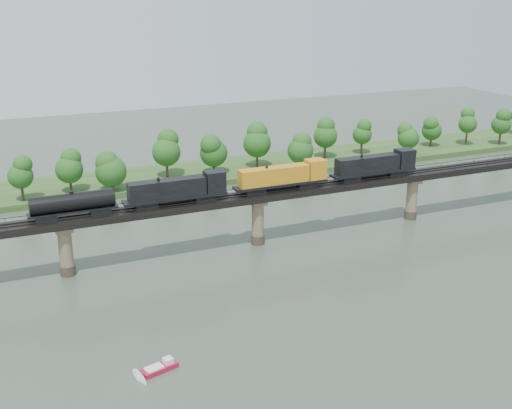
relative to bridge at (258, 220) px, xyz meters
name	(u,v)px	position (x,y,z in m)	size (l,w,h in m)	color
ground	(326,302)	(0.00, -30.00, -5.46)	(400.00, 400.00, 0.00)	#354133
far_bank	(182,176)	(0.00, 55.00, -4.66)	(300.00, 24.00, 1.60)	#2C4D1E
bridge	(258,220)	(0.00, 0.00, 0.00)	(236.00, 30.00, 11.50)	#473A2D
bridge_superstructure	(258,192)	(0.00, 0.00, 6.33)	(220.00, 4.90, 0.75)	black
far_treeline	(157,155)	(-8.21, 50.52, 3.37)	(289.06, 17.54, 13.60)	#382619
freight_train	(248,181)	(-2.22, 0.00, 8.85)	(85.50, 3.33, 5.88)	black
motorboat	(160,367)	(-32.53, -39.01, -4.94)	(5.74, 3.31, 1.52)	#A81331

